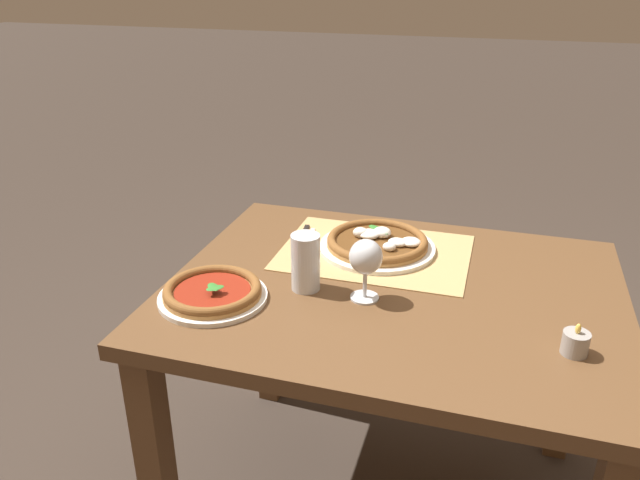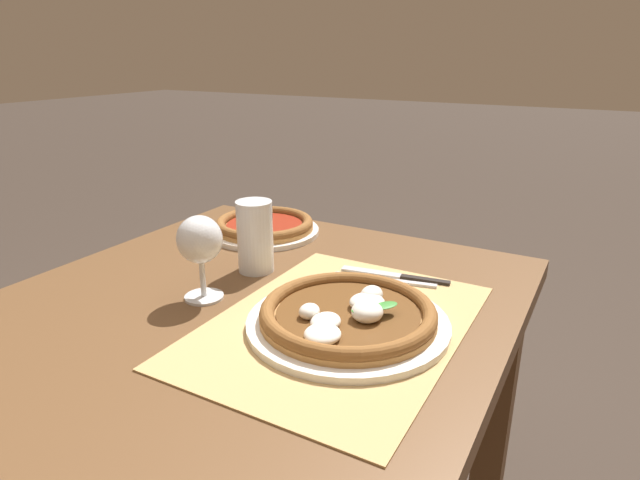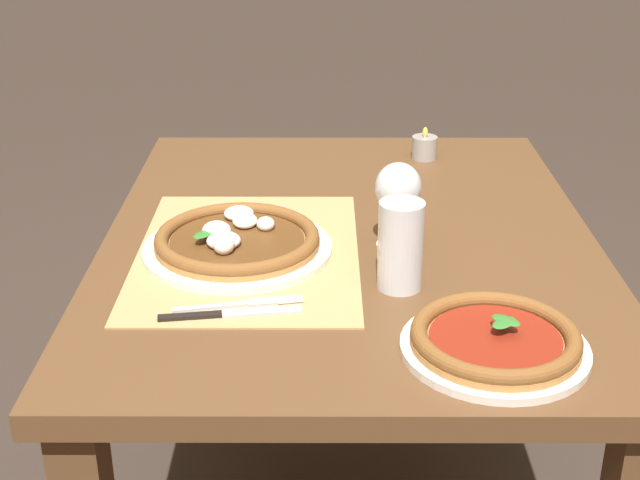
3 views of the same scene
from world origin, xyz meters
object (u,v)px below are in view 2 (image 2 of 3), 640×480
object	(u,v)px
pizza_near	(348,316)
pint_glass	(255,238)
pizza_far	(264,226)
fork	(383,280)
knife	(394,276)
wine_glass	(200,243)

from	to	relation	value
pizza_near	pint_glass	xyz separation A→B (m)	(0.13, 0.27, 0.05)
pizza_far	fork	size ratio (longest dim) A/B	1.33
pint_glass	knife	world-z (taller)	pint_glass
pizza_near	pizza_far	distance (m)	0.50
pizza_near	pizza_far	xyz separation A→B (m)	(0.32, 0.39, -0.00)
fork	knife	distance (m)	0.03
fork	pizza_near	bearing A→B (deg)	-174.01
wine_glass	knife	bearing A→B (deg)	-46.73
fork	knife	size ratio (longest dim) A/B	0.93
wine_glass	pint_glass	size ratio (longest dim) A/B	1.07
fork	pizza_far	bearing A→B (deg)	70.69
wine_glass	pint_glass	xyz separation A→B (m)	(0.15, -0.01, -0.04)
wine_glass	fork	world-z (taller)	wine_glass
pizza_near	wine_glass	bearing A→B (deg)	95.51
knife	fork	bearing A→B (deg)	159.81
pizza_near	knife	bearing A→B (deg)	2.47
pint_glass	pizza_far	bearing A→B (deg)	30.67
fork	wine_glass	bearing A→B (deg)	130.91
pizza_far	knife	world-z (taller)	pizza_far
pizza_far	knife	bearing A→B (deg)	-104.72
pizza_far	fork	bearing A→B (deg)	-109.31
fork	knife	xyz separation A→B (m)	(0.03, -0.01, 0.00)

